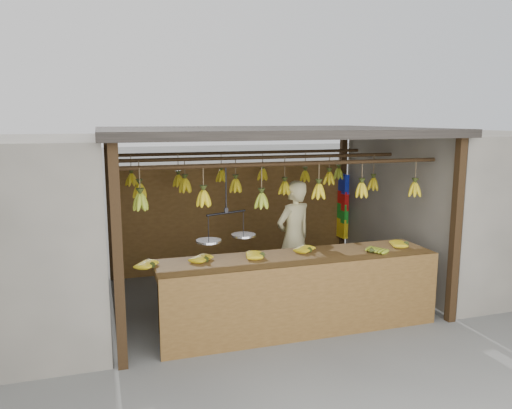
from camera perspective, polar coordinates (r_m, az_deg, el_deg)
name	(u,v)px	position (r m, az deg, el deg)	size (l,w,h in m)	color
ground	(262,297)	(7.24, 0.73, -10.58)	(80.00, 80.00, 0.00)	#5B5B57
stall	(255,158)	(7.12, -0.07, 5.37)	(4.30, 3.30, 2.40)	black
neighbor_right	(475,205)	(8.73, 23.79, -0.08)	(3.00, 3.00, 2.30)	slate
counter	(301,275)	(5.95, 5.18, -8.04)	(3.53, 0.77, 0.96)	brown
hanging_bananas	(262,185)	(6.84, 0.74, 2.26)	(3.61, 2.22, 0.39)	#92A523
balance_scale	(226,234)	(5.77, -3.40, -3.44)	(0.73, 0.44, 0.85)	black
vendor	(294,238)	(7.18, 4.32, -3.86)	(0.61, 0.40, 1.66)	beige
bag_bundles	(343,206)	(8.93, 9.89, -0.22)	(0.08, 0.26, 1.13)	#1426BF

